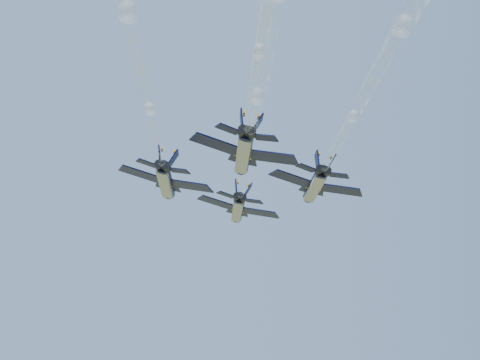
{
  "coord_description": "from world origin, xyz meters",
  "views": [
    {
      "loc": [
        -4.19,
        -85.88,
        80.12
      ],
      "look_at": [
        -1.57,
        2.04,
        106.18
      ],
      "focal_mm": 50.0,
      "sensor_mm": 36.0,
      "label": 1
    }
  ],
  "objects_px": {
    "jet_left": "(166,182)",
    "jet_lead": "(238,209)",
    "jet_right": "(315,186)",
    "jet_slot": "(244,153)"
  },
  "relations": [
    {
      "from": "jet_left",
      "to": "jet_lead",
      "type": "bearing_deg",
      "value": 54.95
    },
    {
      "from": "jet_left",
      "to": "jet_right",
      "type": "distance_m",
      "value": 20.1
    },
    {
      "from": "jet_slot",
      "to": "jet_lead",
      "type": "bearing_deg",
      "value": 89.14
    },
    {
      "from": "jet_lead",
      "to": "jet_right",
      "type": "relative_size",
      "value": 1.0
    },
    {
      "from": "jet_right",
      "to": "jet_slot",
      "type": "xyz_separation_m",
      "value": [
        -10.14,
        -13.51,
        0.0
      ]
    },
    {
      "from": "jet_left",
      "to": "jet_slot",
      "type": "bearing_deg",
      "value": -51.55
    },
    {
      "from": "jet_lead",
      "to": "jet_slot",
      "type": "relative_size",
      "value": 1.0
    },
    {
      "from": "jet_lead",
      "to": "jet_right",
      "type": "xyz_separation_m",
      "value": [
        10.09,
        -13.23,
        0.0
      ]
    },
    {
      "from": "jet_left",
      "to": "jet_slot",
      "type": "relative_size",
      "value": 1.0
    },
    {
      "from": "jet_left",
      "to": "jet_right",
      "type": "xyz_separation_m",
      "value": [
        20.05,
        1.37,
        0.0
      ]
    }
  ]
}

